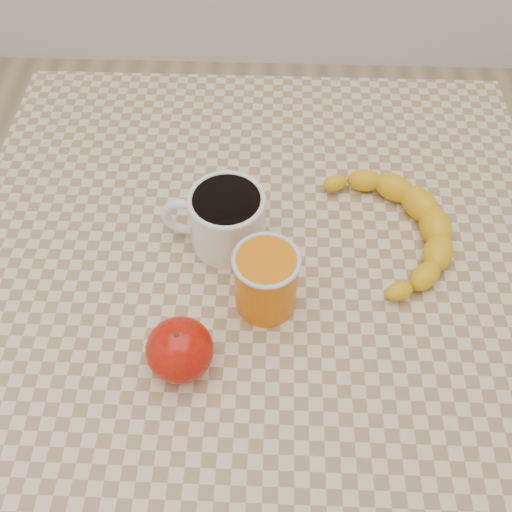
{
  "coord_description": "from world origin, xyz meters",
  "views": [
    {
      "loc": [
        0.02,
        -0.43,
        1.36
      ],
      "look_at": [
        0.0,
        0.0,
        0.77
      ],
      "focal_mm": 40.0,
      "sensor_mm": 36.0,
      "label": 1
    }
  ],
  "objects_px": {
    "coffee_mug": "(225,218)",
    "orange_juice_glass": "(266,281)",
    "table": "(256,299)",
    "apple": "(180,350)",
    "banana": "(394,227)"
  },
  "relations": [
    {
      "from": "table",
      "to": "coffee_mug",
      "type": "xyz_separation_m",
      "value": [
        -0.04,
        0.04,
        0.13
      ]
    },
    {
      "from": "coffee_mug",
      "to": "orange_juice_glass",
      "type": "bearing_deg",
      "value": -60.49
    },
    {
      "from": "coffee_mug",
      "to": "apple",
      "type": "xyz_separation_m",
      "value": [
        -0.04,
        -0.18,
        -0.01
      ]
    },
    {
      "from": "coffee_mug",
      "to": "orange_juice_glass",
      "type": "distance_m",
      "value": 0.11
    },
    {
      "from": "banana",
      "to": "table",
      "type": "bearing_deg",
      "value": -175.07
    },
    {
      "from": "table",
      "to": "banana",
      "type": "bearing_deg",
      "value": 16.35
    },
    {
      "from": "orange_juice_glass",
      "to": "table",
      "type": "bearing_deg",
      "value": 103.74
    },
    {
      "from": "coffee_mug",
      "to": "apple",
      "type": "relative_size",
      "value": 1.66
    },
    {
      "from": "table",
      "to": "coffee_mug",
      "type": "relative_size",
      "value": 5.64
    },
    {
      "from": "table",
      "to": "coffee_mug",
      "type": "height_order",
      "value": "coffee_mug"
    },
    {
      "from": "orange_juice_glass",
      "to": "apple",
      "type": "relative_size",
      "value": 1.09
    },
    {
      "from": "apple",
      "to": "banana",
      "type": "height_order",
      "value": "apple"
    },
    {
      "from": "apple",
      "to": "table",
      "type": "bearing_deg",
      "value": 60.85
    },
    {
      "from": "table",
      "to": "apple",
      "type": "bearing_deg",
      "value": -119.15
    },
    {
      "from": "banana",
      "to": "orange_juice_glass",
      "type": "bearing_deg",
      "value": -158.37
    }
  ]
}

